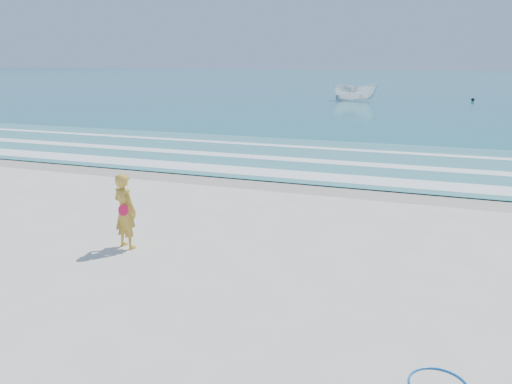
% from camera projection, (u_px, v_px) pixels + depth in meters
% --- Properties ---
extents(ground, '(400.00, 400.00, 0.00)m').
position_uv_depth(ground, '(162.00, 286.00, 10.04)').
color(ground, silver).
rests_on(ground, ground).
extents(wet_sand, '(400.00, 2.40, 0.00)m').
position_uv_depth(wet_sand, '(286.00, 184.00, 18.23)').
color(wet_sand, '#B2A893').
rests_on(wet_sand, ground).
extents(ocean, '(400.00, 190.00, 0.04)m').
position_uv_depth(ocean, '(412.00, 80.00, 105.63)').
color(ocean, '#19727F').
rests_on(ocean, ground).
extents(shallow, '(400.00, 10.00, 0.01)m').
position_uv_depth(shallow, '(317.00, 158.00, 22.77)').
color(shallow, '#59B7AD').
rests_on(shallow, ocean).
extents(foam_near, '(400.00, 1.40, 0.01)m').
position_uv_depth(foam_near, '(296.00, 175.00, 19.40)').
color(foam_near, white).
rests_on(foam_near, shallow).
extents(foam_mid, '(400.00, 0.90, 0.01)m').
position_uv_depth(foam_mid, '(313.00, 161.00, 22.04)').
color(foam_mid, white).
rests_on(foam_mid, shallow).
extents(foam_far, '(400.00, 0.60, 0.01)m').
position_uv_depth(foam_far, '(328.00, 148.00, 25.04)').
color(foam_far, white).
rests_on(foam_far, shallow).
extents(boat, '(5.08, 2.47, 1.88)m').
position_uv_depth(boat, '(355.00, 92.00, 52.99)').
color(boat, white).
rests_on(boat, ocean).
extents(buoy, '(0.35, 0.35, 0.35)m').
position_uv_depth(buoy, '(473.00, 100.00, 52.83)').
color(buoy, black).
rests_on(buoy, ocean).
extents(woman, '(0.77, 0.62, 1.84)m').
position_uv_depth(woman, '(125.00, 211.00, 11.86)').
color(woman, gold).
rests_on(woman, ground).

